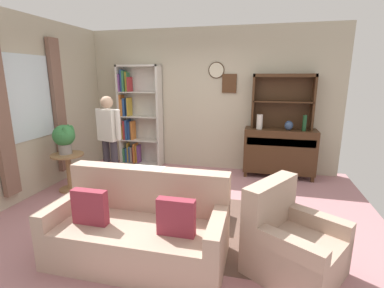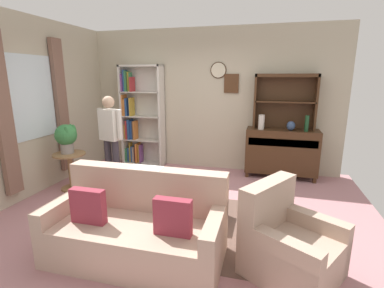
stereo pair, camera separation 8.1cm
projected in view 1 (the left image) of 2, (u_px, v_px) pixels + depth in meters
The scene contains 17 objects.
ground_plane at pixel (182, 212), 4.02m from camera, with size 5.40×4.60×0.02m, color #B27A7F.
wall_back at pixel (210, 100), 5.70m from camera, with size 5.00×0.09×2.80m.
wall_left at pixel (22, 108), 4.29m from camera, with size 0.16×4.20×2.80m.
area_rug at pixel (190, 223), 3.69m from camera, with size 2.82×1.76×0.01m, color brown.
bookshelf at pixel (136, 118), 5.97m from camera, with size 0.90×0.30×2.10m.
sideboard at pixel (279, 150), 5.33m from camera, with size 1.30×0.45×0.92m.
sideboard_hutch at pixel (283, 94), 5.19m from camera, with size 1.10×0.26×1.00m.
vase_tall at pixel (260, 122), 5.22m from camera, with size 0.11×0.11×0.27m, color beige.
vase_round at pixel (289, 125), 5.12m from camera, with size 0.15×0.15×0.17m, color #33476B.
bottle_wine at pixel (305, 123), 5.03m from camera, with size 0.07×0.07×0.29m, color #194223.
couch_floral at pixel (140, 229), 2.96m from camera, with size 1.81×0.86×0.90m.
armchair_floral at pixel (291, 245), 2.73m from camera, with size 1.06×1.05×0.88m.
plant_stand at pixel (69, 168), 4.70m from camera, with size 0.52×0.52×0.63m.
potted_plant_large at pixel (64, 137), 4.60m from camera, with size 0.35×0.35×0.48m.
person_reading at pixel (109, 135), 4.76m from camera, with size 0.52×0.28×1.56m.
coffee_table at pixel (187, 192), 3.82m from camera, with size 0.80×0.50×0.42m.
book_stack at pixel (193, 182), 3.87m from camera, with size 0.18×0.14×0.09m.
Camera 1 is at (1.02, -3.54, 1.88)m, focal length 26.44 mm.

